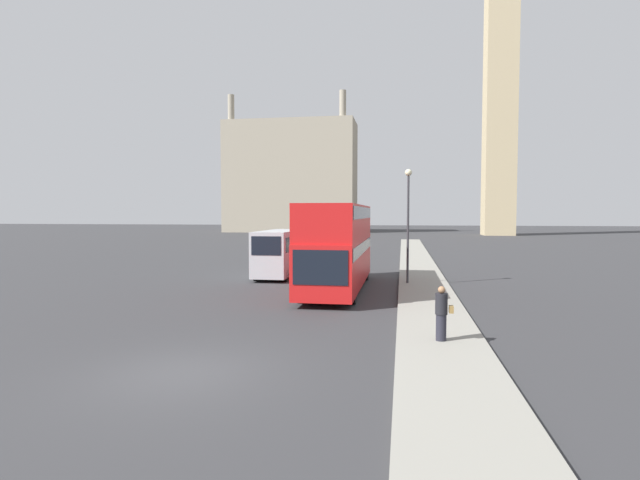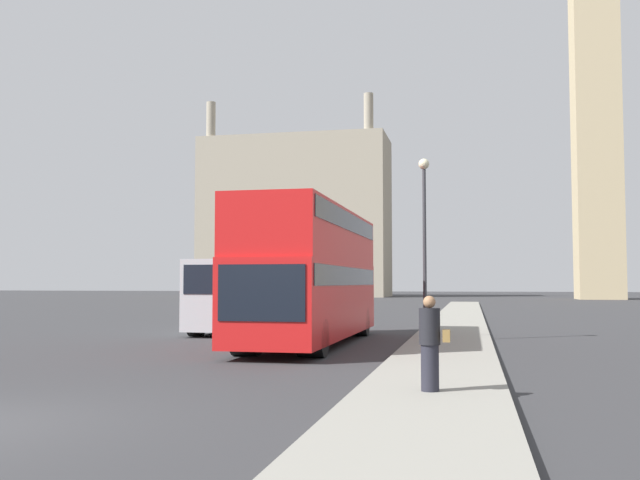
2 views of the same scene
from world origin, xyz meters
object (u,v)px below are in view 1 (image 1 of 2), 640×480
object	(u,v)px
red_double_decker_bus	(338,243)
white_van	(279,252)
clock_tower	(501,44)
pedestrian	(442,313)
street_lamp	(408,209)
parked_sedan	(316,249)

from	to	relation	value
red_double_decker_bus	white_van	distance (m)	6.09
clock_tower	pedestrian	bearing A→B (deg)	-101.32
red_double_decker_bus	white_van	size ratio (longest dim) A/B	1.80
white_van	pedestrian	distance (m)	16.60
pedestrian	white_van	bearing A→B (deg)	120.23
white_van	street_lamp	bearing A→B (deg)	-17.95
white_van	clock_tower	bearing A→B (deg)	69.13
red_double_decker_bus	street_lamp	world-z (taller)	street_lamp
red_double_decker_bus	pedestrian	distance (m)	10.88
white_van	pedestrian	size ratio (longest dim) A/B	3.87
pedestrian	clock_tower	bearing A→B (deg)	78.68
clock_tower	red_double_decker_bus	world-z (taller)	clock_tower
red_double_decker_bus	pedestrian	bearing A→B (deg)	-66.78
parked_sedan	street_lamp	bearing A→B (deg)	-64.78
red_double_decker_bus	parked_sedan	distance (m)	18.85
clock_tower	red_double_decker_bus	size ratio (longest dim) A/B	5.85
clock_tower	red_double_decker_bus	bearing A→B (deg)	-106.39
pedestrian	parked_sedan	distance (m)	29.47
street_lamp	parked_sedan	world-z (taller)	street_lamp
clock_tower	pedestrian	world-z (taller)	clock_tower
red_double_decker_bus	pedestrian	xyz separation A→B (m)	(4.25, -9.92, -1.41)
red_double_decker_bus	street_lamp	distance (m)	4.29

